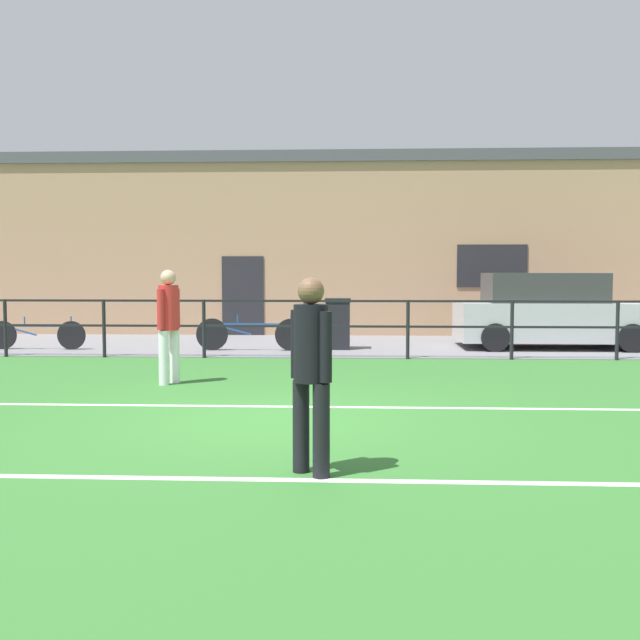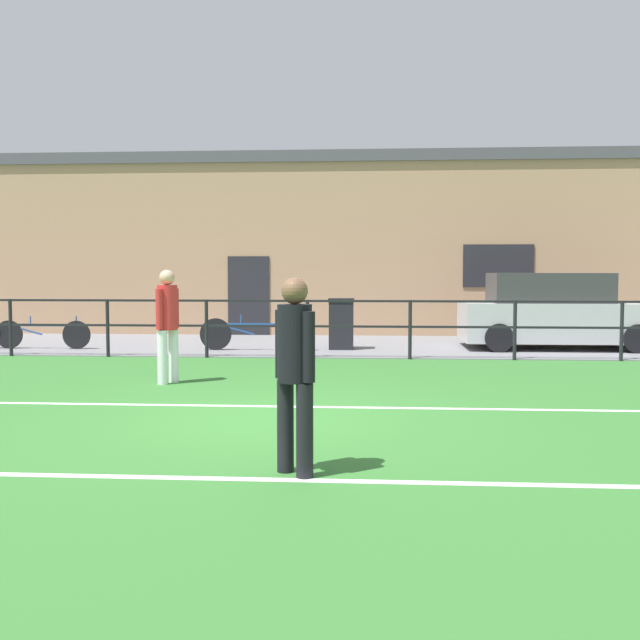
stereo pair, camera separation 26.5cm
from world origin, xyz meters
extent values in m
cube|color=#33702D|center=(0.00, 0.00, -0.02)|extent=(60.00, 44.00, 0.04)
cube|color=white|center=(0.00, 0.85, 0.00)|extent=(36.00, 0.11, 0.00)
cube|color=white|center=(0.00, -2.40, 0.00)|extent=(36.00, 0.11, 0.00)
cube|color=slate|center=(0.00, 8.50, 0.01)|extent=(48.00, 5.00, 0.02)
cylinder|color=black|center=(-6.00, 6.00, 0.57)|extent=(0.07, 0.07, 1.15)
cylinder|color=black|center=(-4.00, 6.00, 0.57)|extent=(0.07, 0.07, 1.15)
cylinder|color=black|center=(-2.00, 6.00, 0.57)|extent=(0.07, 0.07, 1.15)
cylinder|color=black|center=(0.00, 6.00, 0.57)|extent=(0.07, 0.07, 1.15)
cylinder|color=black|center=(2.00, 6.00, 0.57)|extent=(0.07, 0.07, 1.15)
cylinder|color=black|center=(4.00, 6.00, 0.57)|extent=(0.07, 0.07, 1.15)
cylinder|color=black|center=(6.00, 6.00, 0.57)|extent=(0.07, 0.07, 1.15)
cube|color=black|center=(0.00, 6.00, 1.13)|extent=(36.00, 0.04, 0.04)
cube|color=black|center=(0.00, 6.00, 0.63)|extent=(36.00, 0.04, 0.04)
cube|color=tan|center=(0.00, 12.20, 2.28)|extent=(28.00, 2.40, 4.55)
cube|color=#232328|center=(-2.00, 10.98, 1.05)|extent=(1.10, 0.04, 2.10)
cube|color=#232328|center=(4.51, 10.98, 1.85)|extent=(1.80, 0.04, 1.10)
cube|color=#4C4C51|center=(0.00, 12.20, 4.70)|extent=(28.00, 2.56, 0.30)
cylinder|color=black|center=(0.70, -2.31, 0.39)|extent=(0.14, 0.14, 0.78)
cylinder|color=black|center=(0.52, -2.14, 0.39)|extent=(0.14, 0.14, 0.78)
cylinder|color=black|center=(0.61, -2.23, 1.11)|extent=(0.29, 0.29, 0.65)
sphere|color=brown|center=(0.61, -2.23, 1.54)|extent=(0.22, 0.22, 0.22)
cylinder|color=black|center=(0.74, -2.35, 1.09)|extent=(0.10, 0.10, 0.58)
cylinder|color=black|center=(0.48, -2.11, 1.09)|extent=(0.10, 0.10, 0.58)
cylinder|color=white|center=(-1.89, 2.54, 0.41)|extent=(0.15, 0.15, 0.82)
cylinder|color=white|center=(-1.79, 2.78, 0.41)|extent=(0.15, 0.15, 0.82)
cylinder|color=red|center=(-1.84, 2.66, 1.16)|extent=(0.30, 0.30, 0.68)
sphere|color=tan|center=(-1.84, 2.66, 1.61)|extent=(0.23, 0.23, 0.23)
cylinder|color=red|center=(-1.92, 2.49, 1.14)|extent=(0.11, 0.11, 0.61)
cylinder|color=red|center=(-1.76, 2.83, 1.14)|extent=(0.11, 0.11, 0.61)
cube|color=#B7B7BC|center=(5.32, 8.11, 0.61)|extent=(4.14, 1.84, 0.84)
cube|color=#373738|center=(5.11, 8.11, 1.35)|extent=(2.48, 1.54, 0.64)
cylinder|color=black|center=(3.91, 7.23, 0.32)|extent=(0.60, 0.18, 0.60)
cylinder|color=black|center=(6.72, 7.23, 0.32)|extent=(0.60, 0.18, 0.60)
cylinder|color=black|center=(3.91, 8.99, 0.32)|extent=(0.60, 0.18, 0.60)
cylinder|color=black|center=(6.72, 8.99, 0.32)|extent=(0.60, 0.18, 0.60)
cylinder|color=black|center=(-2.08, 7.20, 0.36)|extent=(0.68, 0.04, 0.68)
cylinder|color=black|center=(-0.39, 7.20, 0.36)|extent=(0.68, 0.04, 0.68)
cube|color=#234C99|center=(-1.23, 7.20, 0.58)|extent=(1.32, 0.04, 0.04)
cube|color=#234C99|center=(-1.65, 7.20, 0.47)|extent=(0.83, 0.03, 0.25)
cylinder|color=#234C99|center=(-1.53, 7.20, 0.68)|extent=(0.03, 0.03, 0.20)
cylinder|color=#234C99|center=(-0.39, 7.20, 0.65)|extent=(0.03, 0.03, 0.28)
cylinder|color=black|center=(-6.65, 7.20, 0.33)|extent=(0.62, 0.04, 0.62)
cylinder|color=black|center=(-5.14, 7.20, 0.33)|extent=(0.62, 0.04, 0.62)
cube|color=#234C99|center=(-5.89, 7.20, 0.53)|extent=(1.18, 0.04, 0.04)
cube|color=#234C99|center=(-6.27, 7.20, 0.43)|extent=(0.74, 0.03, 0.22)
cylinder|color=#234C99|center=(-6.16, 7.20, 0.63)|extent=(0.03, 0.03, 0.20)
cylinder|color=#234C99|center=(-5.14, 7.20, 0.60)|extent=(0.03, 0.03, 0.28)
cube|color=black|center=(0.60, 7.58, 0.53)|extent=(0.52, 0.44, 1.02)
cube|color=black|center=(0.60, 7.58, 1.08)|extent=(0.55, 0.47, 0.08)
camera|label=1|loc=(0.98, -8.30, 1.71)|focal=41.30mm
camera|label=2|loc=(1.25, -8.28, 1.71)|focal=41.30mm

